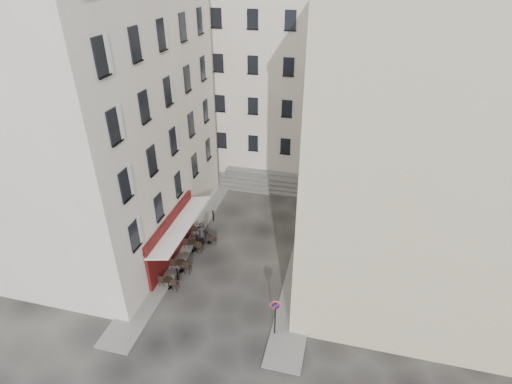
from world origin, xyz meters
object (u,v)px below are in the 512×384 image
(no_parking_sign, at_px, (275,312))
(bistro_table_a, at_px, (169,282))
(pedestrian, at_px, (202,233))
(bistro_table_b, at_px, (181,265))

(no_parking_sign, bearing_deg, bistro_table_a, 154.83)
(bistro_table_a, xyz_separation_m, pedestrian, (0.47, 4.77, 0.47))
(no_parking_sign, xyz_separation_m, pedestrian, (-6.76, 6.76, -0.85))
(no_parking_sign, xyz_separation_m, bistro_table_b, (-7.09, 3.64, -1.29))
(bistro_table_a, relative_size, pedestrian, 0.69)
(no_parking_sign, height_order, pedestrian, no_parking_sign)
(no_parking_sign, height_order, bistro_table_b, no_parking_sign)
(pedestrian, bearing_deg, bistro_table_b, 46.12)
(no_parking_sign, distance_m, pedestrian, 9.60)
(no_parking_sign, bearing_deg, pedestrian, 125.23)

